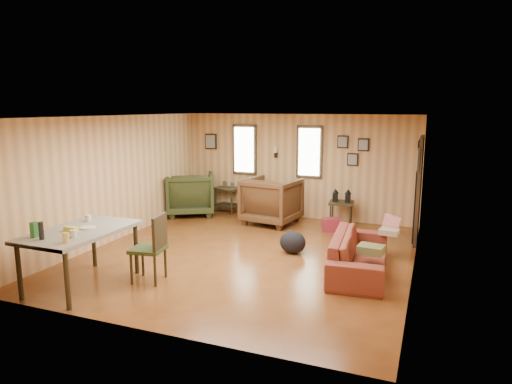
# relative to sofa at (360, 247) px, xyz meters

# --- Properties ---
(room) EXTENTS (5.54, 6.04, 2.44)m
(room) POSITION_rel_sofa_xyz_m (-1.79, 0.42, 0.80)
(room) COLOR brown
(room) RESTS_ON ground
(sofa) EXTENTS (0.77, 2.11, 0.81)m
(sofa) POSITION_rel_sofa_xyz_m (0.00, 0.00, 0.00)
(sofa) COLOR maroon
(sofa) RESTS_ON ground
(recliner_brown) EXTENTS (1.23, 1.18, 1.13)m
(recliner_brown) POSITION_rel_sofa_xyz_m (-2.29, 2.36, 0.16)
(recliner_brown) COLOR #4D2F17
(recliner_brown) RESTS_ON ground
(recliner_green) EXTENTS (1.44, 1.42, 1.12)m
(recliner_green) POSITION_rel_sofa_xyz_m (-4.40, 2.45, 0.15)
(recliner_green) COLOR #2E3719
(recliner_green) RESTS_ON ground
(end_table) EXTENTS (0.72, 0.68, 0.77)m
(end_table) POSITION_rel_sofa_xyz_m (-3.63, 3.01, 0.03)
(end_table) COLOR #2F2614
(end_table) RESTS_ON ground
(side_table) EXTENTS (0.56, 0.56, 0.82)m
(side_table) POSITION_rel_sofa_xyz_m (-0.81, 2.70, 0.16)
(side_table) COLOR #2F2614
(side_table) RESTS_ON ground
(cooler) EXTENTS (0.44, 0.36, 0.27)m
(cooler) POSITION_rel_sofa_xyz_m (-0.92, 2.21, -0.27)
(cooler) COLOR maroon
(cooler) RESTS_ON ground
(backpack) EXTENTS (0.57, 0.50, 0.41)m
(backpack) POSITION_rel_sofa_xyz_m (-1.24, 0.50, -0.20)
(backpack) COLOR black
(backpack) RESTS_ON ground
(sofa_pillows) EXTENTS (0.54, 1.61, 0.33)m
(sofa_pillows) POSITION_rel_sofa_xyz_m (0.29, 0.33, 0.09)
(sofa_pillows) COLOR brown
(sofa_pillows) RESTS_ON sofa
(dining_table) EXTENTS (1.00, 1.65, 1.08)m
(dining_table) POSITION_rel_sofa_xyz_m (-3.65, -2.04, 0.36)
(dining_table) COLOR gray
(dining_table) RESTS_ON ground
(dining_chair) EXTENTS (0.53, 0.53, 1.01)m
(dining_chair) POSITION_rel_sofa_xyz_m (-2.78, -1.52, 0.16)
(dining_chair) COLOR #2E3719
(dining_chair) RESTS_ON ground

